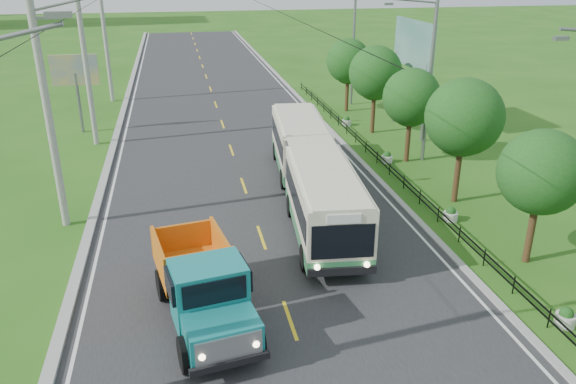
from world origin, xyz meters
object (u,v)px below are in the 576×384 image
object	(u,v)px
planter_far	(347,121)
bus	(311,168)
planter_front	(565,318)
streetlight_far	(352,42)
billboard_right	(413,51)
pole_near	(49,112)
pole_far	(106,38)
tree_third	(463,121)
streetlight_mid	(428,76)
planter_near	(451,215)
tree_fourth	(411,100)
tree_second	(540,175)
billboard_left	(75,75)
tree_fifth	(375,75)
planter_mid	(387,158)
pole_mid	(86,63)
tree_back	(348,63)
dump_truck	(203,283)

from	to	relation	value
planter_far	bus	bearing A→B (deg)	-113.98
planter_front	bus	bearing A→B (deg)	116.90
streetlight_far	billboard_right	distance (m)	8.18
pole_near	pole_far	size ratio (longest dim) A/B	1.00
pole_near	tree_third	world-z (taller)	pole_near
streetlight_mid	planter_near	world-z (taller)	streetlight_mid
tree_fourth	tree_second	bearing A→B (deg)	-90.00
streetlight_far	bus	distance (m)	20.55
billboard_left	billboard_right	bearing A→B (deg)	-10.40
tree_second	planter_far	xyz separation A→B (m)	(-1.26, 19.86, -3.23)
tree_fifth	planter_mid	world-z (taller)	tree_fifth
pole_mid	planter_front	bearing A→B (deg)	-53.75
planter_near	tree_fourth	bearing A→B (deg)	81.23
planter_far	bus	size ratio (longest dim) A/B	0.04
pole_far	planter_near	distance (m)	32.19
pole_mid	tree_back	bearing A→B (deg)	15.84
tree_third	streetlight_far	xyz separation A→B (m)	(0.79, 19.86, 0.92)
pole_far	tree_back	bearing A→B (deg)	-20.74
pole_far	streetlight_far	world-z (taller)	pole_far
tree_second	tree_fifth	world-z (taller)	tree_fifth
pole_mid	planter_front	size ratio (longest dim) A/B	14.93
tree_fifth	tree_back	bearing A→B (deg)	90.00
tree_second	billboard_right	size ratio (longest dim) A/B	0.73
streetlight_mid	bus	distance (m)	9.61
streetlight_mid	tree_fourth	bearing A→B (deg)	169.85
planter_near	bus	size ratio (longest dim) A/B	0.04
tree_fifth	planter_far	distance (m)	4.21
planter_far	streetlight_far	bearing A→B (deg)	71.20
pole_near	tree_back	distance (m)	24.98
tree_third	tree_back	xyz separation A→B (m)	(-0.00, 18.00, -0.33)
tree_back	streetlight_mid	distance (m)	12.23
tree_fifth	billboard_right	distance (m)	2.87
pole_near	planter_far	bearing A→B (deg)	37.63
streetlight_far	planter_far	distance (m)	7.84
dump_truck	tree_back	bearing A→B (deg)	54.23
pole_near	streetlight_mid	size ratio (longest dim) A/B	1.10
planter_front	tree_fourth	bearing A→B (deg)	85.55
planter_near	dump_truck	size ratio (longest dim) A/B	0.10
tree_second	streetlight_mid	bearing A→B (deg)	86.21
planter_mid	dump_truck	size ratio (longest dim) A/B	0.10
tree_third	bus	xyz separation A→B (m)	(-6.94, 1.07, -2.20)
tree_second	dump_truck	distance (m)	12.84
pole_near	planter_front	distance (m)	20.70
pole_near	tree_fourth	bearing A→B (deg)	15.84
planter_far	dump_truck	world-z (taller)	dump_truck
billboard_right	pole_mid	bearing A→B (deg)	177.22
tree_fourth	dump_truck	xyz separation A→B (m)	(-12.56, -13.64, -2.13)
pole_mid	planter_mid	size ratio (longest dim) A/B	14.93
pole_near	planter_far	size ratio (longest dim) A/B	14.93
planter_front	planter_mid	distance (m)	16.00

